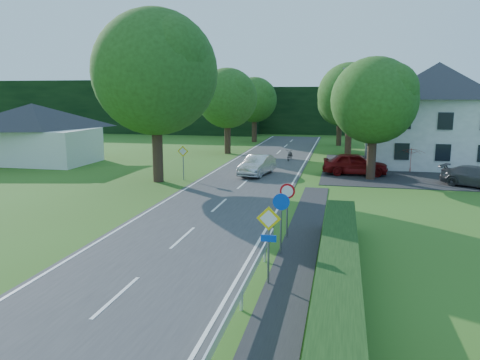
% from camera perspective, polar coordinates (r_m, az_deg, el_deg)
% --- Properties ---
extents(road, '(7.00, 80.00, 0.04)m').
position_cam_1_polar(road, '(27.56, -1.46, -2.15)').
color(road, '#343436').
rests_on(road, ground).
extents(parking_pad, '(14.00, 16.00, 0.04)m').
position_cam_1_polar(parking_pad, '(39.95, 20.25, 1.17)').
color(parking_pad, black).
rests_on(parking_pad, ground).
extents(line_edge_left, '(0.12, 80.00, 0.01)m').
position_cam_1_polar(line_edge_left, '(28.50, -7.82, -1.77)').
color(line_edge_left, white).
rests_on(line_edge_left, road).
extents(line_edge_right, '(0.12, 80.00, 0.01)m').
position_cam_1_polar(line_edge_right, '(26.98, 5.26, -2.42)').
color(line_edge_right, white).
rests_on(line_edge_right, road).
extents(line_centre, '(0.12, 80.00, 0.01)m').
position_cam_1_polar(line_centre, '(27.56, -1.46, -2.10)').
color(line_centre, white).
rests_on(line_centre, road).
extents(tree_main, '(9.40, 9.40, 11.64)m').
position_cam_1_polar(tree_main, '(32.58, -10.22, 9.93)').
color(tree_main, '#244715').
rests_on(tree_main, ground).
extents(tree_left_far, '(7.00, 7.00, 8.58)m').
position_cam_1_polar(tree_left_far, '(47.54, -1.55, 8.39)').
color(tree_left_far, '#244715').
rests_on(tree_left_far, ground).
extents(tree_right_far, '(7.40, 7.40, 9.09)m').
position_cam_1_polar(tree_right_far, '(48.12, 13.21, 8.45)').
color(tree_right_far, '#244715').
rests_on(tree_right_far, ground).
extents(tree_left_back, '(6.60, 6.60, 8.07)m').
position_cam_1_polar(tree_left_back, '(59.16, 1.77, 8.56)').
color(tree_left_back, '#244715').
rests_on(tree_left_back, ground).
extents(tree_right_back, '(6.20, 6.20, 7.56)m').
position_cam_1_polar(tree_right_back, '(56.15, 12.07, 7.97)').
color(tree_right_back, '#244715').
rests_on(tree_right_back, ground).
extents(tree_right_mid, '(7.00, 7.00, 8.58)m').
position_cam_1_polar(tree_right_mid, '(34.20, 15.95, 7.15)').
color(tree_right_mid, '#244715').
rests_on(tree_right_mid, ground).
extents(treeline_left, '(44.00, 6.00, 8.00)m').
position_cam_1_polar(treeline_left, '(76.36, -14.56, 8.65)').
color(treeline_left, black).
rests_on(treeline_left, ground).
extents(treeline_right, '(30.00, 5.00, 7.00)m').
position_cam_1_polar(treeline_right, '(72.16, 13.80, 8.20)').
color(treeline_right, black).
rests_on(treeline_right, ground).
extents(bungalow_left, '(11.00, 6.50, 5.20)m').
position_cam_1_polar(bungalow_left, '(44.89, -23.85, 5.35)').
color(bungalow_left, silver).
rests_on(bungalow_left, ground).
extents(house_white, '(10.60, 8.40, 8.60)m').
position_cam_1_polar(house_white, '(42.80, 22.77, 7.50)').
color(house_white, silver).
rests_on(house_white, ground).
extents(streetlight, '(2.03, 0.18, 8.00)m').
position_cam_1_polar(streetlight, '(36.17, 15.09, 7.63)').
color(streetlight, slate).
rests_on(streetlight, ground).
extents(sign_priority_right, '(0.78, 0.09, 2.59)m').
position_cam_1_polar(sign_priority_right, '(14.87, 3.51, -6.20)').
color(sign_priority_right, slate).
rests_on(sign_priority_right, ground).
extents(sign_roundabout, '(0.64, 0.08, 2.37)m').
position_cam_1_polar(sign_roundabout, '(17.77, 5.03, -3.84)').
color(sign_roundabout, slate).
rests_on(sign_roundabout, ground).
extents(sign_speed_limit, '(0.64, 0.11, 2.37)m').
position_cam_1_polar(sign_speed_limit, '(19.67, 5.79, -2.16)').
color(sign_speed_limit, slate).
rests_on(sign_speed_limit, ground).
extents(sign_priority_left, '(0.78, 0.09, 2.44)m').
position_cam_1_polar(sign_priority_left, '(33.25, -6.95, 2.94)').
color(sign_priority_left, slate).
rests_on(sign_priority_left, ground).
extents(moving_car, '(2.28, 4.66, 1.47)m').
position_cam_1_polar(moving_car, '(34.93, 2.12, 1.81)').
color(moving_car, silver).
rests_on(moving_car, road).
extents(motorcycle, '(0.81, 1.94, 0.99)m').
position_cam_1_polar(motorcycle, '(43.07, 6.12, 3.09)').
color(motorcycle, black).
rests_on(motorcycle, road).
extents(parked_car_red, '(4.82, 2.03, 1.63)m').
position_cam_1_polar(parked_car_red, '(36.10, 13.84, 1.92)').
color(parked_car_red, maroon).
rests_on(parked_car_red, parking_pad).
extents(parked_car_silver_a, '(4.88, 2.53, 1.53)m').
position_cam_1_polar(parked_car_silver_a, '(43.30, 19.40, 2.95)').
color(parked_car_silver_a, '#B8B9BD').
rests_on(parked_car_silver_a, parking_pad).
extents(parked_car_grey, '(4.93, 3.87, 1.34)m').
position_cam_1_polar(parked_car_grey, '(34.16, 27.01, 0.34)').
color(parked_car_grey, '#454449').
rests_on(parked_car_grey, parking_pad).
extents(parasol, '(2.10, 2.14, 1.88)m').
position_cam_1_polar(parasol, '(38.64, 20.11, 2.32)').
color(parasol, '#AA1F0D').
rests_on(parasol, parking_pad).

